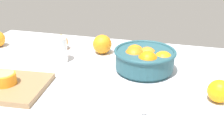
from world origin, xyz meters
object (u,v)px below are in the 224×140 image
Objects in this scene: cutting_board at (7,86)px; spoon at (138,106)px; loose_orange_0 at (60,42)px; orange_half_1 at (5,79)px; loose_orange_1 at (219,91)px; fruit_bowl at (145,59)px; second_glass at (58,51)px; loose_orange_3 at (102,44)px.

cutting_board is 2.10× the size of spoon.
cutting_board is 3.75× the size of loose_orange_0.
loose_orange_1 is at bearing 8.64° from orange_half_1.
fruit_bowl is 34.72cm from second_glass.
second_glass reaches higher than loose_orange_0.
cutting_board is at bearing 107.40° from orange_half_1.
loose_orange_3 reaches higher than loose_orange_0.
fruit_bowl reaches higher than loose_orange_3.
loose_orange_0 is at bearing 87.42° from cutting_board.
fruit_bowl is 3.28× the size of loose_orange_1.
loose_orange_0 is at bearing 156.85° from loose_orange_1.
cutting_board is at bearing -119.38° from loose_orange_3.
second_glass is at bearing -67.85° from loose_orange_0.
loose_orange_0 is (1.63, 37.72, -0.33)cm from orange_half_1.
loose_orange_0 is at bearing -178.97° from loose_orange_3.
loose_orange_0 is 70.30cm from loose_orange_1.
loose_orange_1 reaches higher than spoon.
cutting_board is 67.11cm from loose_orange_1.
loose_orange_1 reaches higher than cutting_board.
cutting_board is 43.60cm from loose_orange_3.
spoon is at bearing -33.31° from second_glass.
orange_half_1 is (-41.59, -25.14, -1.07)cm from fruit_bowl.
orange_half_1 is 1.03× the size of loose_orange_1.
loose_orange_0 reaches higher than cutting_board.
spoon is (43.56, 0.73, -3.34)cm from orange_half_1.
spoon is at bearing -59.17° from loose_orange_3.
fruit_bowl is 48.71cm from cutting_board.
spoon is at bearing -157.64° from loose_orange_1.
second_glass is 25.78cm from orange_half_1.
second_glass is (-34.72, -0.29, -0.46)cm from fruit_bowl.
loose_orange_1 is (24.68, -15.06, -1.37)cm from fruit_bowl.
loose_orange_0 is 19.66cm from loose_orange_3.
second_glass is at bearing 74.30° from cutting_board.
loose_orange_3 reaches higher than loose_orange_1.
orange_half_1 reaches higher than spoon.
loose_orange_0 and loose_orange_1 have the same top height.
spoon is (-22.71, -9.34, -3.04)cm from loose_orange_1.
loose_orange_3 is 0.67× the size of spoon.
spoon is at bearing -85.37° from fruit_bowl.
cutting_board is 43.63cm from spoon.
second_glass is at bearing -137.44° from loose_orange_3.
loose_orange_1 is at bearing 8.48° from cutting_board.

